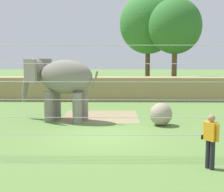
{
  "coord_description": "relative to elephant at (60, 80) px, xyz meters",
  "views": [
    {
      "loc": [
        0.7,
        -13.84,
        3.48
      ],
      "look_at": [
        0.38,
        2.55,
        1.4
      ],
      "focal_mm": 54.05,
      "sensor_mm": 36.0,
      "label": 1
    }
  ],
  "objects": [
    {
      "name": "ground_plane",
      "position": [
        2.32,
        -3.46,
        -2.13
      ],
      "size": [
        120.0,
        120.0,
        0.0
      ],
      "primitive_type": "plane",
      "color": "#5B7F3D"
    },
    {
      "name": "cable_fence",
      "position": [
        2.32,
        -6.04,
        -0.16
      ],
      "size": [
        11.57,
        0.22,
        3.9
      ],
      "color": "brown",
      "rests_on": "ground"
    },
    {
      "name": "tree_left_of_centre",
      "position": [
        5.78,
        14.87,
        4.07
      ],
      "size": [
        5.33,
        5.33,
        9.02
      ],
      "color": "brown",
      "rests_on": "ground"
    },
    {
      "name": "enrichment_ball",
      "position": [
        5.08,
        -1.16,
        -1.58
      ],
      "size": [
        1.1,
        1.1,
        1.1
      ],
      "primitive_type": "sphere",
      "color": "gray",
      "rests_on": "ground"
    },
    {
      "name": "zookeeper",
      "position": [
        5.8,
        -7.37,
        -1.21
      ],
      "size": [
        0.46,
        0.51,
        1.67
      ],
      "color": "#232328",
      "rests_on": "ground"
    },
    {
      "name": "tree_far_left",
      "position": [
        7.8,
        11.81,
        3.61
      ],
      "size": [
        4.49,
        4.49,
        8.13
      ],
      "color": "brown",
      "rests_on": "ground"
    },
    {
      "name": "embankment_wall",
      "position": [
        2.32,
        7.91,
        -1.28
      ],
      "size": [
        36.0,
        1.8,
        1.72
      ],
      "primitive_type": "cube",
      "color": "tan",
      "rests_on": "ground"
    },
    {
      "name": "elephant",
      "position": [
        0.0,
        0.0,
        0.0
      ],
      "size": [
        4.23,
        2.35,
        3.22
      ],
      "color": "gray",
      "rests_on": "ground"
    },
    {
      "name": "dirt_patch",
      "position": [
        2.02,
        1.1,
        -2.13
      ],
      "size": [
        4.17,
        3.86,
        0.01
      ],
      "primitive_type": "cube",
      "rotation": [
        0.0,
        0.0,
        0.01
      ],
      "color": "#937F5B",
      "rests_on": "ground"
    }
  ]
}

